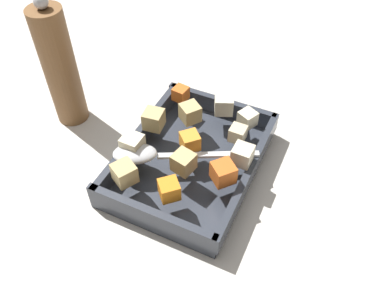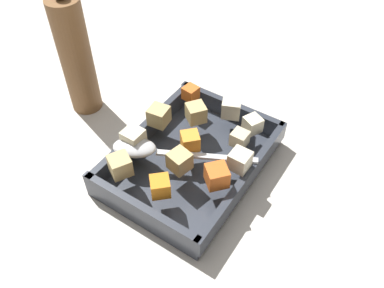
{
  "view_description": "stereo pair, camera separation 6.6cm",
  "coord_description": "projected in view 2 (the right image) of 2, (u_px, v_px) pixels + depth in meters",
  "views": [
    {
      "loc": [
        0.42,
        0.2,
        0.54
      ],
      "look_at": [
        0.01,
        0.0,
        0.06
      ],
      "focal_mm": 37.38,
      "sensor_mm": 36.0,
      "label": 1
    },
    {
      "loc": [
        0.39,
        0.25,
        0.54
      ],
      "look_at": [
        0.01,
        0.0,
        0.06
      ],
      "focal_mm": 37.38,
      "sensor_mm": 36.0,
      "label": 2
    }
  ],
  "objects": [
    {
      "name": "ground_plane",
      "position": [
        193.0,
        164.0,
        0.71
      ],
      "size": [
        4.0,
        4.0,
        0.0
      ],
      "primitive_type": "plane",
      "color": "beige"
    },
    {
      "name": "baking_dish",
      "position": [
        192.0,
        162.0,
        0.7
      ],
      "size": [
        0.29,
        0.22,
        0.05
      ],
      "color": "#333842",
      "rests_on": "ground_plane"
    },
    {
      "name": "carrot_chunk_corner_nw",
      "position": [
        217.0,
        176.0,
        0.61
      ],
      "size": [
        0.05,
        0.05,
        0.03
      ],
      "primitive_type": "cube",
      "rotation": [
        0.0,
        0.0,
        4.0
      ],
      "color": "orange",
      "rests_on": "baking_dish"
    },
    {
      "name": "carrot_chunk_corner_sw",
      "position": [
        191.0,
        93.0,
        0.75
      ],
      "size": [
        0.03,
        0.03,
        0.03
      ],
      "primitive_type": "cube",
      "rotation": [
        0.0,
        0.0,
        4.58
      ],
      "color": "orange",
      "rests_on": "baking_dish"
    },
    {
      "name": "carrot_chunk_under_handle",
      "position": [
        160.0,
        186.0,
        0.6
      ],
      "size": [
        0.04,
        0.04,
        0.03
      ],
      "primitive_type": "cube",
      "rotation": [
        0.0,
        0.0,
        0.76
      ],
      "color": "orange",
      "rests_on": "baking_dish"
    },
    {
      "name": "carrot_chunk_back_center",
      "position": [
        189.0,
        140.0,
        0.66
      ],
      "size": [
        0.04,
        0.04,
        0.03
      ],
      "primitive_type": "cube",
      "rotation": [
        0.0,
        0.0,
        2.37
      ],
      "color": "orange",
      "rests_on": "baking_dish"
    },
    {
      "name": "potato_chunk_near_right",
      "position": [
        133.0,
        138.0,
        0.66
      ],
      "size": [
        0.03,
        0.03,
        0.03
      ],
      "primitive_type": "cube",
      "rotation": [
        0.0,
        0.0,
        4.69
      ],
      "color": "beige",
      "rests_on": "baking_dish"
    },
    {
      "name": "potato_chunk_near_spoon",
      "position": [
        196.0,
        113.0,
        0.71
      ],
      "size": [
        0.04,
        0.04,
        0.03
      ],
      "primitive_type": "cube",
      "rotation": [
        0.0,
        0.0,
        0.93
      ],
      "color": "tan",
      "rests_on": "baking_dish"
    },
    {
      "name": "potato_chunk_center",
      "position": [
        180.0,
        161.0,
        0.63
      ],
      "size": [
        0.04,
        0.04,
        0.03
      ],
      "primitive_type": "cube",
      "rotation": [
        0.0,
        0.0,
        2.92
      ],
      "color": "tan",
      "rests_on": "baking_dish"
    },
    {
      "name": "potato_chunk_heap_side",
      "position": [
        253.0,
        124.0,
        0.69
      ],
      "size": [
        0.04,
        0.04,
        0.03
      ],
      "primitive_type": "cube",
      "rotation": [
        0.0,
        0.0,
        2.7
      ],
      "color": "beige",
      "rests_on": "baking_dish"
    },
    {
      "name": "potato_chunk_mid_right",
      "position": [
        240.0,
        138.0,
        0.67
      ],
      "size": [
        0.03,
        0.03,
        0.03
      ],
      "primitive_type": "cube",
      "rotation": [
        0.0,
        0.0,
        4.69
      ],
      "color": "beige",
      "rests_on": "baking_dish"
    },
    {
      "name": "potato_chunk_heap_top",
      "position": [
        159.0,
        116.0,
        0.7
      ],
      "size": [
        0.04,
        0.04,
        0.03
      ],
      "primitive_type": "cube",
      "rotation": [
        0.0,
        0.0,
        3.27
      ],
      "color": "tan",
      "rests_on": "baking_dish"
    },
    {
      "name": "potato_chunk_front_center",
      "position": [
        120.0,
        165.0,
        0.62
      ],
      "size": [
        0.04,
        0.04,
        0.03
      ],
      "primitive_type": "cube",
      "rotation": [
        0.0,
        0.0,
        1.06
      ],
      "color": "tan",
      "rests_on": "baking_dish"
    },
    {
      "name": "parsnip_chunk_far_left",
      "position": [
        231.0,
        108.0,
        0.72
      ],
      "size": [
        0.04,
        0.04,
        0.03
      ],
      "primitive_type": "cube",
      "rotation": [
        0.0,
        0.0,
        1.98
      ],
      "color": "beige",
      "rests_on": "baking_dish"
    },
    {
      "name": "parsnip_chunk_far_right",
      "position": [
        241.0,
        159.0,
        0.63
      ],
      "size": [
        0.03,
        0.03,
        0.03
      ],
      "primitive_type": "cube",
      "rotation": [
        0.0,
        0.0,
        6.27
      ],
      "color": "beige",
      "rests_on": "baking_dish"
    },
    {
      "name": "serving_spoon",
      "position": [
        143.0,
        148.0,
        0.66
      ],
      "size": [
        0.13,
        0.23,
        0.02
      ],
      "rotation": [
        0.0,
        0.0,
        2.04
      ],
      "color": "silver",
      "rests_on": "baking_dish"
    },
    {
      "name": "pepper_mill",
      "position": [
        76.0,
        57.0,
        0.74
      ],
      "size": [
        0.06,
        0.06,
        0.26
      ],
      "color": "brown",
      "rests_on": "ground_plane"
    }
  ]
}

